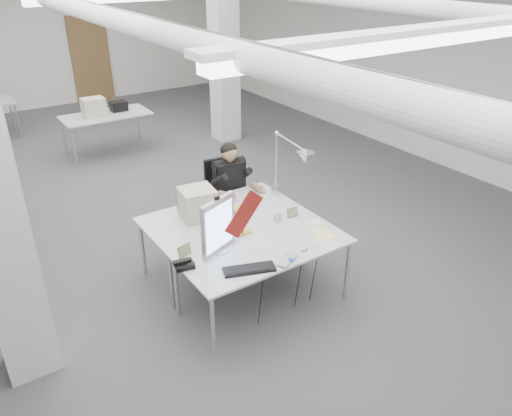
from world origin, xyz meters
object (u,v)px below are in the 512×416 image
(laptop, at_px, (291,261))
(desk_main, at_px, (264,248))
(office_chair, at_px, (229,202))
(seated_person, at_px, (230,176))
(beige_monitor, at_px, (198,203))
(desk_phone, at_px, (184,265))
(architect_lamp, at_px, (289,168))
(bankers_lamp, at_px, (243,217))
(monitor, at_px, (218,226))

(laptop, bearing_deg, desk_main, 73.81)
(laptop, bearing_deg, office_chair, 52.46)
(seated_person, distance_m, beige_monitor, 0.91)
(laptop, relative_size, desk_phone, 1.55)
(office_chair, bearing_deg, architect_lamp, -60.71)
(bankers_lamp, relative_size, architect_lamp, 0.43)
(architect_lamp, bearing_deg, office_chair, 127.02)
(desk_phone, distance_m, beige_monitor, 1.02)
(laptop, xyz_separation_m, beige_monitor, (-0.32, 1.32, 0.17))
(monitor, height_order, beige_monitor, monitor)
(monitor, bearing_deg, architect_lamp, 0.45)
(laptop, bearing_deg, bankers_lamp, 71.68)
(bankers_lamp, bearing_deg, desk_main, -96.58)
(seated_person, bearing_deg, monitor, -118.93)
(office_chair, height_order, desk_phone, office_chair)
(seated_person, bearing_deg, desk_phone, -128.29)
(monitor, xyz_separation_m, architect_lamp, (1.25, 0.50, 0.15))
(desk_main, bearing_deg, architect_lamp, 40.10)
(office_chair, relative_size, laptop, 3.59)
(beige_monitor, bearing_deg, monitor, -94.42)
(desk_phone, bearing_deg, monitor, 21.11)
(desk_phone, height_order, architect_lamp, architect_lamp)
(bankers_lamp, bearing_deg, monitor, -168.10)
(desk_main, relative_size, beige_monitor, 4.82)
(desk_main, distance_m, beige_monitor, 1.00)
(seated_person, height_order, desk_phone, seated_person)
(desk_main, xyz_separation_m, laptop, (0.06, -0.38, 0.02))
(office_chair, distance_m, beige_monitor, 1.03)
(monitor, distance_m, architect_lamp, 1.36)
(beige_monitor, bearing_deg, office_chair, 45.44)
(beige_monitor, bearing_deg, desk_main, -66.90)
(monitor, height_order, laptop, monitor)
(architect_lamp, bearing_deg, bankers_lamp, -144.47)
(desk_main, distance_m, monitor, 0.56)
(desk_main, bearing_deg, seated_person, 71.88)
(bankers_lamp, distance_m, architect_lamp, 0.96)
(desk_main, distance_m, laptop, 0.38)
(office_chair, xyz_separation_m, laptop, (-0.42, -1.90, 0.26))
(office_chair, distance_m, monitor, 1.69)
(desk_main, xyz_separation_m, office_chair, (0.48, 1.52, -0.23))
(laptop, distance_m, desk_phone, 1.04)
(beige_monitor, distance_m, architect_lamp, 1.15)
(seated_person, height_order, architect_lamp, architect_lamp)
(desk_main, relative_size, monitor, 3.10)
(architect_lamp, bearing_deg, desk_phone, -147.04)
(bankers_lamp, height_order, beige_monitor, bankers_lamp)
(desk_main, relative_size, bankers_lamp, 4.76)
(monitor, distance_m, beige_monitor, 0.78)
(laptop, height_order, desk_phone, desk_phone)
(office_chair, bearing_deg, monitor, -117.90)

